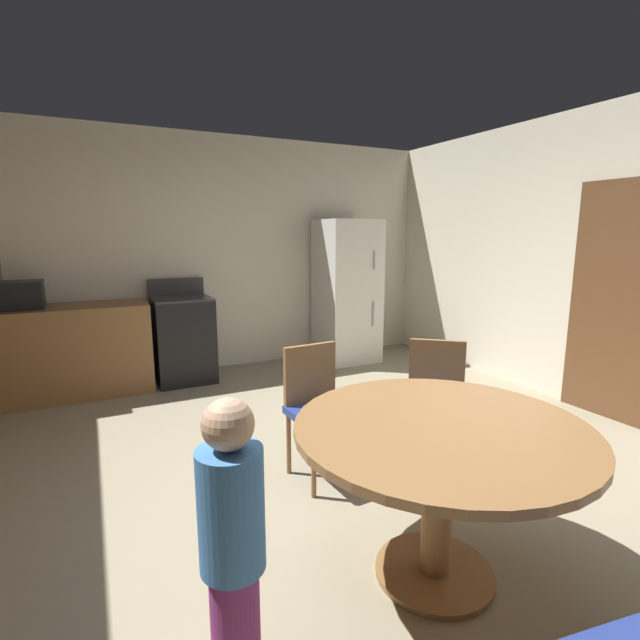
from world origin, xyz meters
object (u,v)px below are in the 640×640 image
refrigerator (347,291)px  chair_north (318,403)px  chair_northeast (436,396)px  person_child (233,545)px  dining_table (440,455)px  oven_range (183,339)px  microwave (16,295)px

refrigerator → chair_north: (-1.58, -2.42, -0.38)m
chair_northeast → person_child: 1.97m
dining_table → chair_north: bearing=93.9°
chair_north → person_child: (-0.93, -1.24, 0.08)m
chair_northeast → oven_range: bearing=-116.8°
chair_northeast → chair_north: (-0.77, 0.25, 0.00)m
oven_range → chair_north: 2.51m
microwave → refrigerator: bearing=-0.8°
chair_northeast → person_child: size_ratio=0.80×
oven_range → chair_northeast: bearing=-66.3°
refrigerator → chair_northeast: (-0.81, -2.67, -0.38)m
chair_north → microwave: bearing=-146.3°
oven_range → chair_north: (0.42, -2.48, 0.03)m
oven_range → refrigerator: (2.01, -0.05, 0.41)m
refrigerator → chair_north: refrigerator is taller
chair_north → dining_table: bearing=0.0°
oven_range → refrigerator: refrigerator is taller
oven_range → chair_north: bearing=-80.3°
chair_northeast → chair_north: 0.81m
dining_table → chair_north: chair_north is taller
oven_range → person_child: size_ratio=1.01×
microwave → chair_northeast: size_ratio=0.51×
refrigerator → microwave: (-3.49, 0.05, 0.15)m
refrigerator → chair_northeast: bearing=-106.9°
oven_range → dining_table: oven_range is taller
person_child → microwave: bearing=96.6°
dining_table → person_child: 1.01m
person_child → dining_table: bearing=-0.0°
microwave → dining_table: microwave is taller
chair_northeast → dining_table: bearing=0.0°
chair_north → refrigerator: bearing=142.9°
refrigerator → person_child: bearing=-124.4°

